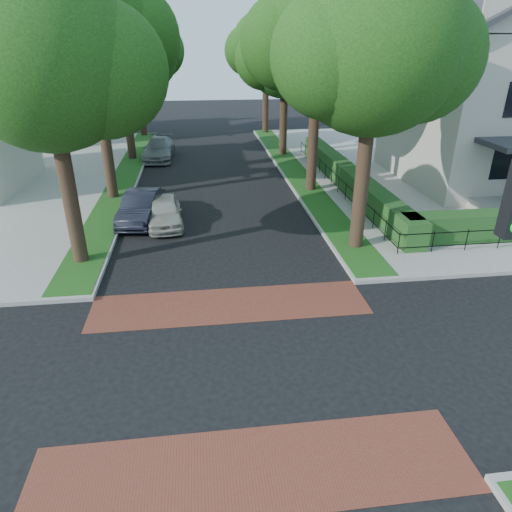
# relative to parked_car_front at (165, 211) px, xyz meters

# --- Properties ---
(ground) EXTENTS (120.00, 120.00, 0.00)m
(ground) POSITION_rel_parked_car_front_xyz_m (2.48, -10.78, -0.66)
(ground) COLOR black
(ground) RESTS_ON ground
(sidewalk_ne) EXTENTS (30.00, 30.00, 0.15)m
(sidewalk_ne) POSITION_rel_parked_car_front_xyz_m (21.98, 8.22, -0.59)
(sidewalk_ne) COLOR gray
(sidewalk_ne) RESTS_ON ground
(crosswalk_far) EXTENTS (9.00, 2.20, 0.01)m
(crosswalk_far) POSITION_rel_parked_car_front_xyz_m (2.48, -7.58, -0.66)
(crosswalk_far) COLOR brown
(crosswalk_far) RESTS_ON ground
(crosswalk_near) EXTENTS (9.00, 2.20, 0.01)m
(crosswalk_near) POSITION_rel_parked_car_front_xyz_m (2.48, -13.98, -0.66)
(crosswalk_near) COLOR brown
(crosswalk_near) RESTS_ON ground
(grass_strip_ne) EXTENTS (1.60, 29.80, 0.02)m
(grass_strip_ne) POSITION_rel_parked_car_front_xyz_m (7.88, 8.32, -0.50)
(grass_strip_ne) COLOR #184A15
(grass_strip_ne) RESTS_ON sidewalk_ne
(grass_strip_nw) EXTENTS (1.60, 29.80, 0.02)m
(grass_strip_nw) POSITION_rel_parked_car_front_xyz_m (-2.92, 8.32, -0.50)
(grass_strip_nw) COLOR #184A15
(grass_strip_nw) RESTS_ON sidewalk_nw
(tree_right_near) EXTENTS (7.75, 6.67, 10.66)m
(tree_right_near) POSITION_rel_parked_car_front_xyz_m (8.08, -3.54, 6.96)
(tree_right_near) COLOR black
(tree_right_near) RESTS_ON sidewalk_ne
(tree_right_mid) EXTENTS (8.25, 7.09, 11.22)m
(tree_right_mid) POSITION_rel_parked_car_front_xyz_m (8.09, 4.47, 7.33)
(tree_right_mid) COLOR black
(tree_right_mid) RESTS_ON sidewalk_ne
(tree_right_far) EXTENTS (7.25, 6.23, 9.74)m
(tree_right_far) POSITION_rel_parked_car_front_xyz_m (8.07, 13.44, 6.24)
(tree_right_far) COLOR black
(tree_right_far) RESTS_ON sidewalk_ne
(tree_right_back) EXTENTS (7.50, 6.45, 10.20)m
(tree_right_back) POSITION_rel_parked_car_front_xyz_m (8.08, 22.45, 6.60)
(tree_right_back) COLOR black
(tree_right_back) RESTS_ON sidewalk_ne
(tree_left_near) EXTENTS (7.50, 6.45, 10.20)m
(tree_left_near) POSITION_rel_parked_car_front_xyz_m (-2.92, -3.55, 6.60)
(tree_left_near) COLOR black
(tree_left_near) RESTS_ON sidewalk_nw
(tree_left_mid) EXTENTS (8.00, 6.88, 11.48)m
(tree_left_mid) POSITION_rel_parked_car_front_xyz_m (-2.92, 4.46, 7.68)
(tree_left_mid) COLOR black
(tree_left_mid) RESTS_ON sidewalk_nw
(tree_left_far) EXTENTS (7.00, 6.02, 9.86)m
(tree_left_far) POSITION_rel_parked_car_front_xyz_m (-2.93, 13.44, 6.46)
(tree_left_far) COLOR black
(tree_left_far) RESTS_ON sidewalk_nw
(tree_left_back) EXTENTS (7.75, 6.66, 10.44)m
(tree_left_back) POSITION_rel_parked_car_front_xyz_m (-2.92, 22.46, 6.75)
(tree_left_back) COLOR black
(tree_left_back) RESTS_ON sidewalk_nw
(hedge_main_road) EXTENTS (1.00, 18.00, 1.20)m
(hedge_main_road) POSITION_rel_parked_car_front_xyz_m (10.18, 4.22, 0.09)
(hedge_main_road) COLOR #17441C
(hedge_main_road) RESTS_ON sidewalk_ne
(fence_main_road) EXTENTS (0.06, 18.00, 0.90)m
(fence_main_road) POSITION_rel_parked_car_front_xyz_m (9.38, 4.22, -0.06)
(fence_main_road) COLOR black
(fence_main_road) RESTS_ON sidewalk_ne
(house_left_far) EXTENTS (10.00, 9.00, 10.14)m
(house_left_far) POSITION_rel_parked_car_front_xyz_m (-13.02, 21.22, 4.38)
(house_left_far) COLOR #B9B4A6
(house_left_far) RESTS_ON sidewalk_nw
(parked_car_front) EXTENTS (1.88, 4.00, 1.32)m
(parked_car_front) POSITION_rel_parked_car_front_xyz_m (0.00, 0.00, 0.00)
(parked_car_front) COLOR #B5B1A3
(parked_car_front) RESTS_ON ground
(parked_car_middle) EXTENTS (2.06, 4.46, 1.42)m
(parked_car_middle) POSITION_rel_parked_car_front_xyz_m (-1.12, 0.64, 0.05)
(parked_car_middle) COLOR black
(parked_car_middle) RESTS_ON ground
(parked_car_rear) EXTENTS (2.24, 5.12, 1.47)m
(parked_car_rear) POSITION_rel_parked_car_front_xyz_m (-1.12, 13.35, 0.07)
(parked_car_rear) COLOR gray
(parked_car_rear) RESTS_ON ground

